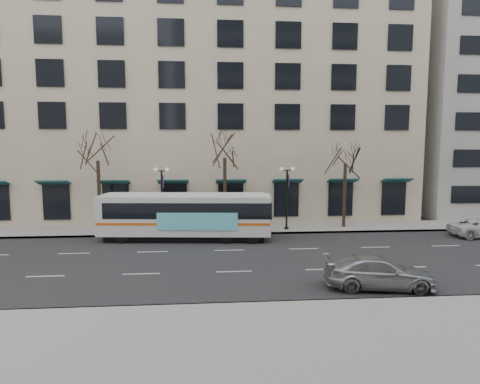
{
  "coord_description": "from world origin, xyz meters",
  "views": [
    {
      "loc": [
        -1.38,
        -23.6,
        6.77
      ],
      "look_at": [
        0.63,
        1.24,
        4.0
      ],
      "focal_mm": 30.0,
      "sensor_mm": 36.0,
      "label": 1
    }
  ],
  "objects": [
    {
      "name": "tree_far_right",
      "position": [
        10.0,
        8.8,
        6.42
      ],
      "size": [
        3.6,
        3.6,
        8.06
      ],
      "color": "black",
      "rests_on": "ground"
    },
    {
      "name": "lamp_post_right",
      "position": [
        5.01,
        8.2,
        2.94
      ],
      "size": [
        1.22,
        0.45,
        5.21
      ],
      "color": "black",
      "rests_on": "ground"
    },
    {
      "name": "building_hotel",
      "position": [
        -2.0,
        21.0,
        12.0
      ],
      "size": [
        40.0,
        20.0,
        24.0
      ],
      "primitive_type": "cube",
      "color": "#C1AC93",
      "rests_on": "ground"
    },
    {
      "name": "sidewalk_far",
      "position": [
        5.0,
        9.0,
        0.07
      ],
      "size": [
        80.0,
        4.0,
        0.15
      ],
      "primitive_type": "cube",
      "color": "gray",
      "rests_on": "ground"
    },
    {
      "name": "tree_far_mid",
      "position": [
        0.0,
        8.8,
        6.91
      ],
      "size": [
        3.6,
        3.6,
        8.55
      ],
      "color": "black",
      "rests_on": "ground"
    },
    {
      "name": "city_bus",
      "position": [
        -2.96,
        5.68,
        1.85
      ],
      "size": [
        12.69,
        3.84,
        3.39
      ],
      "rotation": [
        0.0,
        0.0,
        -0.09
      ],
      "color": "silver",
      "rests_on": "ground"
    },
    {
      "name": "silver_car",
      "position": [
        6.84,
        -5.38,
        0.76
      ],
      "size": [
        5.47,
        2.83,
        1.52
      ],
      "primitive_type": "imported",
      "rotation": [
        0.0,
        0.0,
        1.43
      ],
      "color": "#A4A8AC",
      "rests_on": "ground"
    },
    {
      "name": "lamp_post_left",
      "position": [
        -4.99,
        8.2,
        2.94
      ],
      "size": [
        1.22,
        0.45,
        5.21
      ],
      "color": "black",
      "rests_on": "ground"
    },
    {
      "name": "tree_far_left",
      "position": [
        -10.0,
        8.8,
        6.7
      ],
      "size": [
        3.6,
        3.6,
        8.34
      ],
      "color": "black",
      "rests_on": "ground"
    },
    {
      "name": "ground",
      "position": [
        0.0,
        0.0,
        0.0
      ],
      "size": [
        160.0,
        160.0,
        0.0
      ],
      "primitive_type": "plane",
      "color": "black",
      "rests_on": "ground"
    }
  ]
}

